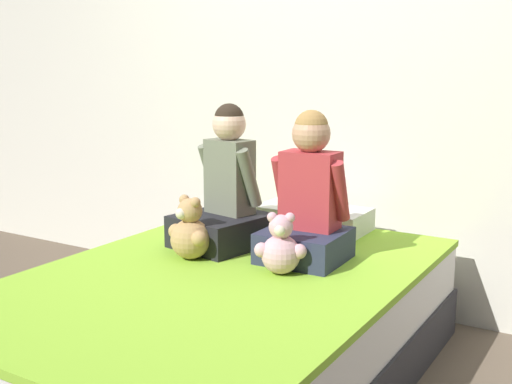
{
  "coord_description": "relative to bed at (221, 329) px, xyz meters",
  "views": [
    {
      "loc": [
        1.38,
        -2.0,
        1.27
      ],
      "look_at": [
        0.0,
        0.27,
        0.75
      ],
      "focal_mm": 45.0,
      "sensor_mm": 36.0,
      "label": 1
    }
  ],
  "objects": [
    {
      "name": "teddy_bear_held_by_right_child",
      "position": [
        0.21,
        0.12,
        0.34
      ],
      "size": [
        0.19,
        0.16,
        0.25
      ],
      "rotation": [
        0.0,
        0.0,
        0.41
      ],
      "color": "#DBA3B2",
      "rests_on": "bed"
    },
    {
      "name": "teddy_bear_held_by_left_child",
      "position": [
        -0.22,
        0.09,
        0.35
      ],
      "size": [
        0.22,
        0.17,
        0.27
      ],
      "rotation": [
        0.0,
        0.0,
        -0.28
      ],
      "color": "tan",
      "rests_on": "bed"
    },
    {
      "name": "child_on_left",
      "position": [
        -0.21,
        0.35,
        0.46
      ],
      "size": [
        0.41,
        0.44,
        0.64
      ],
      "rotation": [
        0.0,
        0.0,
        -0.19
      ],
      "color": "black",
      "rests_on": "bed"
    },
    {
      "name": "pillow_at_headboard",
      "position": [
        0.0,
        0.82,
        0.29
      ],
      "size": [
        0.55,
        0.29,
        0.11
      ],
      "color": "silver",
      "rests_on": "bed"
    },
    {
      "name": "child_on_right",
      "position": [
        0.21,
        0.35,
        0.48
      ],
      "size": [
        0.34,
        0.34,
        0.63
      ],
      "rotation": [
        0.0,
        0.0,
        0.03
      ],
      "color": "#282D47",
      "rests_on": "bed"
    },
    {
      "name": "bed",
      "position": [
        0.0,
        0.0,
        0.0
      ],
      "size": [
        1.38,
        1.99,
        0.47
      ],
      "color": "#2D2D33",
      "rests_on": "ground_plane"
    },
    {
      "name": "wall_behind_bed",
      "position": [
        0.0,
        1.14,
        1.02
      ],
      "size": [
        8.0,
        0.06,
        2.5
      ],
      "color": "silver",
      "rests_on": "ground_plane"
    },
    {
      "name": "ground_plane",
      "position": [
        0.0,
        0.0,
        -0.23
      ],
      "size": [
        14.0,
        14.0,
        0.0
      ],
      "primitive_type": "plane",
      "color": "brown"
    }
  ]
}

